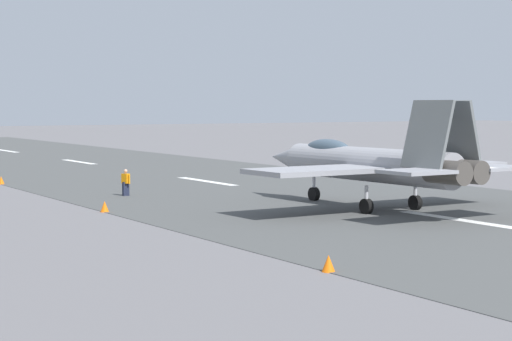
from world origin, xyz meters
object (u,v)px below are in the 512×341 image
(fighter_jet, at_px, (370,163))
(marker_cone_near, at_px, (328,263))
(marker_cone_mid, at_px, (105,207))
(marker_cone_far, at_px, (1,180))
(crew_person, at_px, (126,183))

(fighter_jet, bearing_deg, marker_cone_near, 138.21)
(fighter_jet, xyz_separation_m, marker_cone_mid, (5.64, 12.18, -2.08))
(fighter_jet, bearing_deg, marker_cone_far, 26.59)
(crew_person, xyz_separation_m, marker_cone_mid, (-7.01, 4.07, -0.51))
(crew_person, bearing_deg, marker_cone_near, 171.20)
(marker_cone_mid, xyz_separation_m, marker_cone_far, (18.70, 0.00, 0.00))
(fighter_jet, height_order, crew_person, fighter_jet)
(marker_cone_near, distance_m, marker_cone_mid, 19.27)
(crew_person, bearing_deg, marker_cone_far, 19.20)
(marker_cone_near, relative_size, marker_cone_mid, 1.00)
(marker_cone_far, bearing_deg, crew_person, -160.80)
(marker_cone_mid, bearing_deg, marker_cone_near, 180.00)
(marker_cone_near, bearing_deg, marker_cone_far, 0.00)
(marker_cone_mid, bearing_deg, fighter_jet, -114.84)
(crew_person, bearing_deg, fighter_jet, -147.33)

